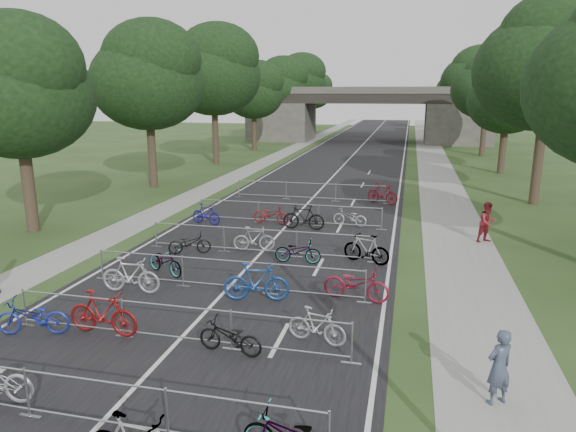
# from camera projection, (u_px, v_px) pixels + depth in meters

# --- Properties ---
(road) EXTENTS (11.00, 140.00, 0.01)m
(road) POSITION_uv_depth(u_px,v_px,m) (353.00, 155.00, 53.99)
(road) COLOR black
(road) RESTS_ON ground
(sidewalk_right) EXTENTS (3.00, 140.00, 0.01)m
(sidewalk_right) POSITION_uv_depth(u_px,v_px,m) (432.00, 157.00, 52.20)
(sidewalk_right) COLOR gray
(sidewalk_right) RESTS_ON ground
(sidewalk_left) EXTENTS (2.00, 140.00, 0.01)m
(sidewalk_left) POSITION_uv_depth(u_px,v_px,m) (284.00, 153.00, 55.67)
(sidewalk_left) COLOR gray
(sidewalk_left) RESTS_ON ground
(lane_markings) EXTENTS (0.12, 140.00, 0.00)m
(lane_markings) POSITION_uv_depth(u_px,v_px,m) (353.00, 155.00, 53.99)
(lane_markings) COLOR silver
(lane_markings) RESTS_ON ground
(overpass_bridge) EXTENTS (31.00, 8.00, 7.05)m
(overpass_bridge) POSITION_uv_depth(u_px,v_px,m) (367.00, 114.00, 67.34)
(overpass_bridge) COLOR #423F3B
(overpass_bridge) RESTS_ON ground
(tree_left_0) EXTENTS (6.72, 6.72, 10.25)m
(tree_left_0) POSITION_uv_depth(u_px,v_px,m) (18.00, 91.00, 22.78)
(tree_left_0) COLOR #33261C
(tree_left_0) RESTS_ON ground
(tree_left_1) EXTENTS (7.56, 7.56, 11.53)m
(tree_left_1) POSITION_uv_depth(u_px,v_px,m) (148.00, 78.00, 33.94)
(tree_left_1) COLOR #33261C
(tree_left_1) RESTS_ON ground
(tree_right_1) EXTENTS (8.18, 8.18, 12.47)m
(tree_right_1) POSITION_uv_depth(u_px,v_px,m) (552.00, 65.00, 28.32)
(tree_right_1) COLOR #33261C
(tree_right_1) RESTS_ON ground
(tree_left_2) EXTENTS (8.40, 8.40, 12.81)m
(tree_left_2) POSITION_uv_depth(u_px,v_px,m) (214.00, 72.00, 45.10)
(tree_left_2) COLOR #33261C
(tree_left_2) RESTS_ON ground
(tree_right_2) EXTENTS (6.16, 6.16, 9.39)m
(tree_right_2) POSITION_uv_depth(u_px,v_px,m) (509.00, 98.00, 40.13)
(tree_right_2) COLOR #33261C
(tree_right_2) RESTS_ON ground
(tree_left_3) EXTENTS (6.72, 6.72, 10.25)m
(tree_left_3) POSITION_uv_depth(u_px,v_px,m) (254.00, 91.00, 56.83)
(tree_left_3) COLOR #33261C
(tree_left_3) RESTS_ON ground
(tree_right_3) EXTENTS (7.17, 7.17, 10.93)m
(tree_right_3) POSITION_uv_depth(u_px,v_px,m) (489.00, 87.00, 51.25)
(tree_right_3) COLOR #33261C
(tree_right_3) RESTS_ON ground
(tree_left_4) EXTENTS (7.56, 7.56, 11.53)m
(tree_left_4) POSITION_uv_depth(u_px,v_px,m) (281.00, 85.00, 67.99)
(tree_left_4) COLOR #33261C
(tree_left_4) RESTS_ON ground
(tree_right_4) EXTENTS (8.18, 8.18, 12.47)m
(tree_right_4) POSITION_uv_depth(u_px,v_px,m) (476.00, 79.00, 62.37)
(tree_right_4) COLOR #33261C
(tree_right_4) RESTS_ON ground
(tree_left_5) EXTENTS (8.40, 8.40, 12.81)m
(tree_left_5) POSITION_uv_depth(u_px,v_px,m) (299.00, 81.00, 79.14)
(tree_left_5) COLOR #33261C
(tree_left_5) RESTS_ON ground
(tree_right_5) EXTENTS (6.16, 6.16, 9.39)m
(tree_right_5) POSITION_uv_depth(u_px,v_px,m) (465.00, 95.00, 74.18)
(tree_right_5) COLOR #33261C
(tree_right_5) RESTS_ON ground
(tree_left_6) EXTENTS (6.72, 6.72, 10.25)m
(tree_left_6) POSITION_uv_depth(u_px,v_px,m) (314.00, 91.00, 90.87)
(tree_left_6) COLOR #33261C
(tree_left_6) RESTS_ON ground
(tree_right_6) EXTENTS (7.17, 7.17, 10.93)m
(tree_right_6) POSITION_uv_depth(u_px,v_px,m) (458.00, 89.00, 85.30)
(tree_right_6) COLOR #33261C
(tree_right_6) RESTS_ON ground
(barrier_row_1) EXTENTS (9.70, 0.08, 1.10)m
(barrier_row_1) POSITION_uv_depth(u_px,v_px,m) (95.00, 403.00, 9.98)
(barrier_row_1) COLOR #9FA1A7
(barrier_row_1) RESTS_ON ground
(barrier_row_2) EXTENTS (9.70, 0.08, 1.10)m
(barrier_row_2) POSITION_uv_depth(u_px,v_px,m) (176.00, 324.00, 13.39)
(barrier_row_2) COLOR #9FA1A7
(barrier_row_2) RESTS_ON ground
(barrier_row_3) EXTENTS (9.70, 0.08, 1.10)m
(barrier_row_3) POSITION_uv_depth(u_px,v_px,m) (226.00, 275.00, 16.98)
(barrier_row_3) COLOR #9FA1A7
(barrier_row_3) RESTS_ON ground
(barrier_row_4) EXTENTS (9.70, 0.08, 1.10)m
(barrier_row_4) POSITION_uv_depth(u_px,v_px,m) (260.00, 241.00, 20.76)
(barrier_row_4) COLOR #9FA1A7
(barrier_row_4) RESTS_ON ground
(barrier_row_5) EXTENTS (9.70, 0.08, 1.10)m
(barrier_row_5) POSITION_uv_depth(u_px,v_px,m) (288.00, 214.00, 25.49)
(barrier_row_5) COLOR #9FA1A7
(barrier_row_5) RESTS_ON ground
(barrier_row_6) EXTENTS (9.70, 0.08, 1.10)m
(barrier_row_6) POSITION_uv_depth(u_px,v_px,m) (311.00, 191.00, 31.17)
(barrier_row_6) COLOR #9FA1A7
(barrier_row_6) RESTS_ON ground
(bike_8) EXTENTS (2.07, 1.17, 1.03)m
(bike_8) POSITION_uv_depth(u_px,v_px,m) (32.00, 317.00, 13.86)
(bike_8) COLOR navy
(bike_8) RESTS_ON ground
(bike_9) EXTENTS (2.12, 0.70, 1.26)m
(bike_9) POSITION_uv_depth(u_px,v_px,m) (103.00, 313.00, 13.84)
(bike_9) COLOR maroon
(bike_9) RESTS_ON ground
(bike_10) EXTENTS (1.80, 0.83, 0.91)m
(bike_10) POSITION_uv_depth(u_px,v_px,m) (230.00, 337.00, 12.86)
(bike_10) COLOR black
(bike_10) RESTS_ON ground
(bike_11) EXTENTS (1.70, 0.81, 0.98)m
(bike_11) POSITION_uv_depth(u_px,v_px,m) (317.00, 326.00, 13.40)
(bike_11) COLOR #A6A7AD
(bike_11) RESTS_ON ground
(bike_12) EXTENTS (2.04, 0.65, 1.21)m
(bike_12) POSITION_uv_depth(u_px,v_px,m) (131.00, 275.00, 16.76)
(bike_12) COLOR #A5A5AD
(bike_12) RESTS_ON ground
(bike_13) EXTENTS (1.93, 1.41, 0.97)m
(bike_13) POSITION_uv_depth(u_px,v_px,m) (165.00, 261.00, 18.52)
(bike_13) COLOR #9FA1A7
(bike_13) RESTS_ON ground
(bike_14) EXTENTS (2.16, 0.97, 1.25)m
(bike_14) POSITION_uv_depth(u_px,v_px,m) (256.00, 282.00, 16.10)
(bike_14) COLOR navy
(bike_14) RESTS_ON ground
(bike_15) EXTENTS (2.18, 1.01, 1.11)m
(bike_15) POSITION_uv_depth(u_px,v_px,m) (356.00, 284.00, 16.17)
(bike_15) COLOR maroon
(bike_15) RESTS_ON ground
(bike_16) EXTENTS (1.81, 1.21, 0.90)m
(bike_16) POSITION_uv_depth(u_px,v_px,m) (190.00, 243.00, 20.85)
(bike_16) COLOR black
(bike_16) RESTS_ON ground
(bike_17) EXTENTS (1.79, 0.84, 1.04)m
(bike_17) POSITION_uv_depth(u_px,v_px,m) (254.00, 239.00, 21.21)
(bike_17) COLOR gray
(bike_17) RESTS_ON ground
(bike_18) EXTENTS (1.81, 0.69, 0.94)m
(bike_18) POSITION_uv_depth(u_px,v_px,m) (298.00, 251.00, 19.73)
(bike_18) COLOR #9FA1A7
(bike_18) RESTS_ON ground
(bike_19) EXTENTS (1.97, 1.15, 1.14)m
(bike_19) POSITION_uv_depth(u_px,v_px,m) (366.00, 249.00, 19.69)
(bike_19) COLOR #9FA1A7
(bike_19) RESTS_ON ground
(bike_20) EXTENTS (1.79, 0.96, 1.03)m
(bike_20) POSITION_uv_depth(u_px,v_px,m) (206.00, 214.00, 25.51)
(bike_20) COLOR navy
(bike_20) RESTS_ON ground
(bike_21) EXTENTS (1.87, 0.78, 0.96)m
(bike_21) POSITION_uv_depth(u_px,v_px,m) (271.00, 215.00, 25.59)
(bike_21) COLOR maroon
(bike_21) RESTS_ON ground
(bike_22) EXTENTS (2.02, 0.57, 1.21)m
(bike_22) POSITION_uv_depth(u_px,v_px,m) (304.00, 217.00, 24.51)
(bike_22) COLOR black
(bike_22) RESTS_ON ground
(bike_23) EXTENTS (1.80, 0.94, 0.90)m
(bike_23) POSITION_uv_depth(u_px,v_px,m) (350.00, 217.00, 25.19)
(bike_23) COLOR #A9ABB1
(bike_23) RESTS_ON ground
(bike_27) EXTENTS (2.07, 1.47, 1.23)m
(bike_27) POSITION_uv_depth(u_px,v_px,m) (382.00, 193.00, 30.21)
(bike_27) COLOR maroon
(bike_27) RESTS_ON ground
(pedestrian_a) EXTENTS (0.73, 0.68, 1.68)m
(pedestrian_a) POSITION_uv_depth(u_px,v_px,m) (499.00, 367.00, 10.72)
(pedestrian_a) COLOR #394356
(pedestrian_a) RESTS_ON ground
(pedestrian_b) EXTENTS (1.09, 1.04, 1.78)m
(pedestrian_b) POSITION_uv_depth(u_px,v_px,m) (487.00, 222.00, 22.39)
(pedestrian_b) COLOR maroon
(pedestrian_b) RESTS_ON ground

